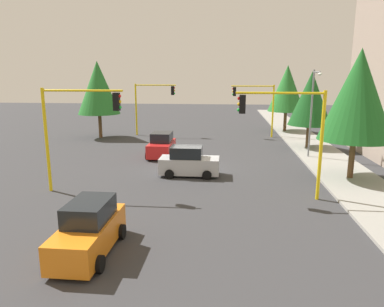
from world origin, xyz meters
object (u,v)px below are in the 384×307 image
(traffic_signal_far_left, at_px, (256,100))
(tree_roadside_far, at_px, (287,88))
(traffic_signal_near_right, at_px, (75,120))
(street_lamp_curbside, at_px, (313,105))
(car_red, at_px, (162,146))
(tree_roadside_near, at_px, (358,95))
(traffic_signal_near_left, at_px, (288,123))
(tree_opposite_side, at_px, (98,88))
(car_silver, at_px, (189,162))
(tree_roadside_mid, at_px, (311,99))
(traffic_signal_far_right, at_px, (152,99))
(car_orange, at_px, (89,230))

(traffic_signal_far_left, bearing_deg, tree_roadside_far, 136.38)
(traffic_signal_near_right, xyz_separation_m, street_lamp_curbside, (-9.61, 14.93, 0.20))
(car_red, bearing_deg, tree_roadside_near, 67.32)
(car_red, bearing_deg, traffic_signal_far_left, 141.22)
(traffic_signal_near_left, xyz_separation_m, tree_roadside_far, (-24.00, 3.78, 1.01))
(tree_opposite_side, distance_m, car_red, 12.64)
(tree_roadside_near, bearing_deg, car_silver, -90.00)
(traffic_signal_near_left, distance_m, car_silver, 7.59)
(traffic_signal_far_left, bearing_deg, car_silver, -19.21)
(traffic_signal_near_right, height_order, traffic_signal_near_left, traffic_signal_near_right)
(traffic_signal_near_left, distance_m, tree_roadside_mid, 14.65)
(traffic_signal_near_right, xyz_separation_m, tree_roadside_mid, (-14.00, 15.73, 0.39))
(traffic_signal_far_right, xyz_separation_m, traffic_signal_near_left, (20.00, 11.42, 0.06))
(tree_roadside_mid, height_order, tree_roadside_far, tree_roadside_far)
(tree_roadside_near, bearing_deg, traffic_signal_far_left, -163.26)
(traffic_signal_far_right, height_order, tree_roadside_far, tree_roadside_far)
(traffic_signal_far_right, relative_size, tree_roadside_near, 0.70)
(traffic_signal_near_right, relative_size, tree_opposite_side, 0.73)
(traffic_signal_near_left, xyz_separation_m, street_lamp_curbside, (-9.61, 3.48, 0.25))
(traffic_signal_near_left, distance_m, tree_roadside_far, 24.32)
(traffic_signal_far_right, xyz_separation_m, traffic_signal_far_left, (0.00, 11.39, -0.05))
(tree_opposite_side, xyz_separation_m, car_red, (8.47, 8.27, -4.41))
(street_lamp_curbside, bearing_deg, tree_opposite_side, -112.55)
(traffic_signal_far_right, height_order, car_red, traffic_signal_far_right)
(traffic_signal_near_left, relative_size, car_silver, 1.48)
(car_red, bearing_deg, tree_opposite_side, -135.69)
(traffic_signal_near_left, bearing_deg, car_orange, -50.06)
(traffic_signal_far_right, bearing_deg, tree_roadside_near, 45.36)
(tree_roadside_far, relative_size, car_orange, 1.88)
(traffic_signal_near_right, bearing_deg, tree_roadside_far, 147.60)
(traffic_signal_far_left, bearing_deg, traffic_signal_near_left, 0.08)
(traffic_signal_far_left, relative_size, tree_opposite_side, 0.70)
(car_silver, bearing_deg, traffic_signal_near_right, -55.60)
(traffic_signal_far_right, relative_size, street_lamp_curbside, 0.81)
(traffic_signal_far_left, distance_m, tree_roadside_near, 16.76)
(street_lamp_curbside, height_order, tree_roadside_near, tree_roadside_near)
(traffic_signal_far_right, relative_size, car_red, 1.44)
(tree_opposite_side, bearing_deg, tree_roadside_near, 56.93)
(tree_roadside_near, bearing_deg, tree_roadside_mid, -177.14)
(tree_roadside_far, height_order, car_orange, tree_roadside_far)
(street_lamp_curbside, bearing_deg, car_red, -89.59)
(traffic_signal_near_left, height_order, car_orange, traffic_signal_near_left)
(tree_opposite_side, bearing_deg, tree_roadside_far, 106.31)
(tree_roadside_far, bearing_deg, traffic_signal_far_right, -75.26)
(car_red, relative_size, car_orange, 0.96)
(traffic_signal_near_left, height_order, car_red, traffic_signal_near_left)
(tree_roadside_near, distance_m, car_red, 15.01)
(street_lamp_curbside, height_order, car_silver, street_lamp_curbside)
(car_orange, bearing_deg, tree_roadside_far, 158.81)
(traffic_signal_near_right, height_order, tree_roadside_mid, tree_roadside_mid)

